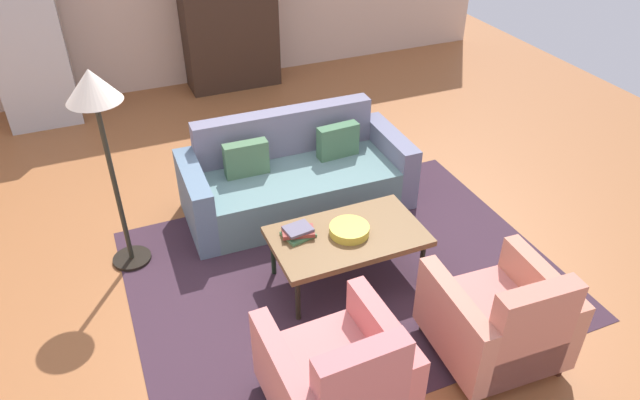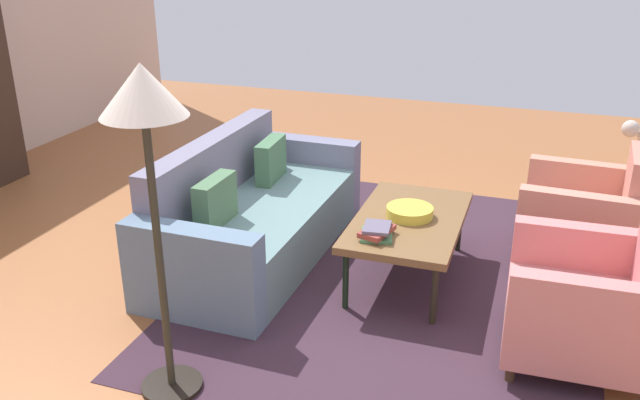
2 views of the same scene
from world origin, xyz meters
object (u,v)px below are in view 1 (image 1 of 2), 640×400
object	(u,v)px
cabinet	(229,19)
refrigerator	(27,45)
floor_lamp	(96,105)
book_stack	(298,232)
coffee_table	(347,238)
armchair_left	(339,380)
fruit_bowl	(349,230)
armchair_right	(501,323)
couch	(294,177)

from	to	relation	value
cabinet	refrigerator	xyz separation A→B (m)	(-2.41, -0.10, 0.03)
cabinet	floor_lamp	bearing A→B (deg)	-119.27
book_stack	refrigerator	xyz separation A→B (m)	(-1.80, 3.96, 0.44)
refrigerator	coffee_table	bearing A→B (deg)	-62.17
armchair_left	book_stack	bearing A→B (deg)	77.90
refrigerator	armchair_left	bearing A→B (deg)	-73.45
fruit_bowl	refrigerator	size ratio (longest dim) A/B	0.17
book_stack	armchair_right	bearing A→B (deg)	-53.46
couch	fruit_bowl	xyz separation A→B (m)	(0.01, -1.19, 0.20)
couch	cabinet	size ratio (longest dim) A/B	1.18
armchair_left	floor_lamp	world-z (taller)	floor_lamp
book_stack	fruit_bowl	bearing A→B (deg)	-18.96
armchair_left	fruit_bowl	bearing A→B (deg)	60.47
cabinet	book_stack	bearing A→B (deg)	-98.56
book_stack	refrigerator	bearing A→B (deg)	114.39
armchair_left	book_stack	distance (m)	1.33
armchair_right	refrigerator	distance (m)	5.97
armchair_left	fruit_bowl	xyz separation A→B (m)	(0.61, 1.17, 0.14)
coffee_table	refrigerator	distance (m)	4.66
coffee_table	couch	bearing A→B (deg)	89.92
armchair_right	floor_lamp	world-z (taller)	floor_lamp
floor_lamp	couch	bearing A→B (deg)	9.75
couch	floor_lamp	bearing A→B (deg)	10.83
cabinet	floor_lamp	xyz separation A→B (m)	(-1.84, -3.29, 0.54)
floor_lamp	cabinet	bearing A→B (deg)	60.73
fruit_bowl	cabinet	bearing A→B (deg)	86.80
fruit_bowl	floor_lamp	xyz separation A→B (m)	(-1.61, 0.91, 0.96)
cabinet	armchair_left	bearing A→B (deg)	-98.97
couch	fruit_bowl	distance (m)	1.20
fruit_bowl	cabinet	distance (m)	4.23
couch	refrigerator	world-z (taller)	refrigerator
book_stack	floor_lamp	xyz separation A→B (m)	(-1.23, 0.78, 0.96)
armchair_left	book_stack	xyz separation A→B (m)	(0.23, 1.30, 0.15)
coffee_table	refrigerator	xyz separation A→B (m)	(-2.16, 4.09, 0.51)
couch	armchair_right	world-z (taller)	armchair_right
fruit_bowl	refrigerator	bearing A→B (deg)	117.98
cabinet	refrigerator	world-z (taller)	refrigerator
couch	coffee_table	size ratio (longest dim) A/B	1.76
refrigerator	floor_lamp	distance (m)	3.27
armchair_left	fruit_bowl	size ratio (longest dim) A/B	2.80
couch	coffee_table	world-z (taller)	couch
coffee_table	floor_lamp	bearing A→B (deg)	150.21
couch	armchair_right	bearing A→B (deg)	105.27
armchair_right	fruit_bowl	bearing A→B (deg)	119.45
fruit_bowl	book_stack	distance (m)	0.40
armchair_left	cabinet	size ratio (longest dim) A/B	0.49
armchair_right	refrigerator	world-z (taller)	refrigerator
couch	armchair_right	xyz separation A→B (m)	(0.60, -2.35, 0.06)
refrigerator	fruit_bowl	bearing A→B (deg)	-62.02
cabinet	couch	bearing A→B (deg)	-94.69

